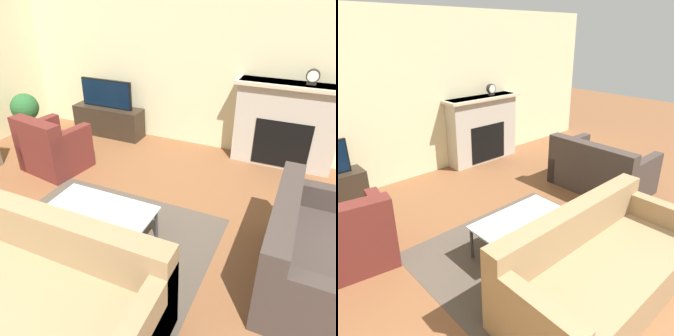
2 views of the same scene
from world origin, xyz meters
TOP-DOWN VIEW (x-y plane):
  - wall_back at (0.00, 4.68)m, footprint 8.99×0.06m
  - area_rug at (0.11, 1.96)m, footprint 2.30×1.77m
  - fireplace at (1.59, 4.49)m, footprint 1.53×0.38m
  - couch_sectional at (0.16, 0.98)m, footprint 2.11×0.95m
  - couch_loveseat at (2.17, 2.26)m, footprint 0.95×1.43m
  - armchair_accent at (-1.40, 2.99)m, footprint 0.92×0.85m
  - coffee_table at (0.11, 1.97)m, footprint 1.10×0.57m
  - mantel_clock at (1.81, 4.49)m, footprint 0.17×0.07m

SIDE VIEW (x-z plane):
  - area_rug at x=0.11m, z-range 0.00..0.00m
  - couch_sectional at x=0.16m, z-range -0.12..0.70m
  - couch_loveseat at x=2.17m, z-range -0.12..0.70m
  - armchair_accent at x=-1.40m, z-range -0.10..0.72m
  - coffee_table at x=0.11m, z-range 0.16..0.57m
  - fireplace at x=1.59m, z-range 0.03..1.26m
  - mantel_clock at x=1.81m, z-range 1.24..1.44m
  - wall_back at x=0.00m, z-range 0.00..2.70m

